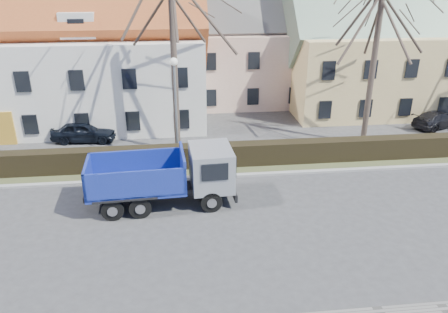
{
  "coord_description": "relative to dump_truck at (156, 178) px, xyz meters",
  "views": [
    {
      "loc": [
        -1.93,
        -16.83,
        10.55
      ],
      "look_at": [
        0.36,
        3.73,
        1.6
      ],
      "focal_mm": 35.0,
      "sensor_mm": 36.0,
      "label": 1
    }
  ],
  "objects": [
    {
      "name": "hedge",
      "position": [
        3.06,
        4.06,
        -0.79
      ],
      "size": [
        60.0,
        0.9,
        1.3
      ],
      "primitive_type": "cube",
      "color": "black",
      "rests_on": "ground"
    },
    {
      "name": "building_pink",
      "position": [
        7.06,
        18.06,
        2.56
      ],
      "size": [
        10.8,
        8.8,
        8.0
      ],
      "primitive_type": null,
      "color": "beige",
      "rests_on": "ground"
    },
    {
      "name": "building_white",
      "position": [
        -9.94,
        14.06,
        3.31
      ],
      "size": [
        26.8,
        10.8,
        9.5
      ],
      "primitive_type": null,
      "color": "silver",
      "rests_on": "ground"
    },
    {
      "name": "building_yellow",
      "position": [
        19.06,
        15.06,
        2.81
      ],
      "size": [
        18.8,
        10.8,
        8.5
      ],
      "primitive_type": null,
      "color": "#DBBC78",
      "rests_on": "ground"
    },
    {
      "name": "grass_strip",
      "position": [
        3.06,
        4.26,
        -1.39
      ],
      "size": [
        80.0,
        3.0,
        0.1
      ],
      "primitive_type": "cube",
      "color": "#3F4627",
      "rests_on": "ground"
    },
    {
      "name": "parked_car_b",
      "position": [
        19.61,
        9.11,
        -0.84
      ],
      "size": [
        4.39,
        3.14,
        1.18
      ],
      "primitive_type": "imported",
      "rotation": [
        0.0,
        0.0,
        1.98
      ],
      "color": "black",
      "rests_on": "ground"
    },
    {
      "name": "dump_truck",
      "position": [
        0.0,
        0.0,
        0.0
      ],
      "size": [
        7.32,
        3.07,
        2.87
      ],
      "primitive_type": null,
      "rotation": [
        0.0,
        0.0,
        0.06
      ],
      "color": "navy",
      "rests_on": "ground"
    },
    {
      "name": "ground",
      "position": [
        3.06,
        -1.94,
        -1.44
      ],
      "size": [
        120.0,
        120.0,
        0.0
      ],
      "primitive_type": "plane",
      "color": "#38383A"
    },
    {
      "name": "cart_frame",
      "position": [
        -0.92,
        1.84,
        -1.14
      ],
      "size": [
        0.73,
        0.55,
        0.59
      ],
      "primitive_type": null,
      "rotation": [
        0.0,
        0.0,
        0.32
      ],
      "color": "silver",
      "rests_on": "ground"
    },
    {
      "name": "streetlight",
      "position": [
        1.05,
        5.06,
        1.66
      ],
      "size": [
        0.48,
        0.48,
        6.19
      ],
      "primitive_type": null,
      "color": "gray",
      "rests_on": "ground"
    },
    {
      "name": "parked_car_a",
      "position": [
        -5.06,
        9.06,
        -0.73
      ],
      "size": [
        4.24,
        1.97,
        1.41
      ],
      "primitive_type": "imported",
      "rotation": [
        0.0,
        0.0,
        1.49
      ],
      "color": "black",
      "rests_on": "ground"
    },
    {
      "name": "tree_2",
      "position": [
        13.06,
        6.56,
        4.06
      ],
      "size": [
        8.0,
        8.0,
        11.0
      ],
      "primitive_type": null,
      "color": "#40342C",
      "rests_on": "ground"
    },
    {
      "name": "tree_1",
      "position": [
        1.06,
        6.56,
        4.89
      ],
      "size": [
        9.2,
        9.2,
        12.65
      ],
      "primitive_type": null,
      "color": "#40342C",
      "rests_on": "ground"
    },
    {
      "name": "curb_far",
      "position": [
        3.06,
        2.66,
        -1.38
      ],
      "size": [
        80.0,
        0.3,
        0.12
      ],
      "primitive_type": "cube",
      "color": "gray",
      "rests_on": "ground"
    }
  ]
}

